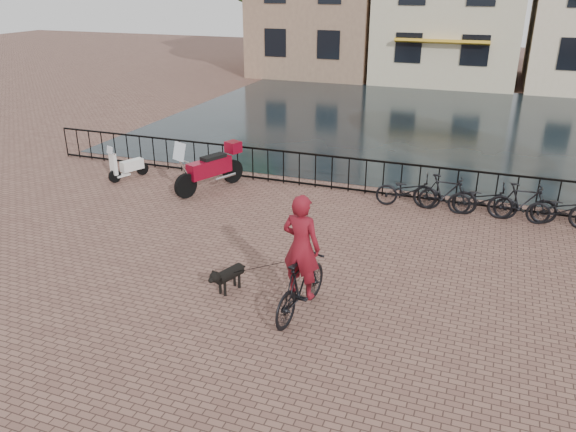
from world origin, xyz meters
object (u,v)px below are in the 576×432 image
(cyclist, at_px, (301,263))
(dog, at_px, (230,277))
(motorcycle, at_px, (209,163))
(scooter, at_px, (128,160))

(cyclist, bearing_deg, dog, -2.16)
(motorcycle, distance_m, scooter, 2.84)
(dog, distance_m, scooter, 7.75)
(motorcycle, bearing_deg, dog, -36.13)
(dog, bearing_deg, scooter, 158.50)
(dog, bearing_deg, cyclist, 9.27)
(cyclist, distance_m, scooter, 9.16)
(cyclist, relative_size, dog, 2.94)
(cyclist, height_order, dog, cyclist)
(cyclist, distance_m, motorcycle, 7.03)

